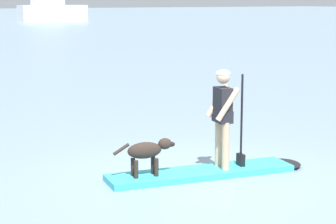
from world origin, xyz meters
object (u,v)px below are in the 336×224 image
object	(u,v)px
dog	(148,151)
moored_boat_center	(52,10)
paddleboard	(214,171)
person_paddler	(223,112)

from	to	relation	value
dog	moored_boat_center	distance (m)	75.70
paddleboard	person_paddler	world-z (taller)	person_paddler
person_paddler	dog	bearing A→B (deg)	168.86
person_paddler	moored_boat_center	size ratio (longest dim) A/B	0.18
paddleboard	moored_boat_center	size ratio (longest dim) A/B	0.38
paddleboard	moored_boat_center	distance (m)	75.53
person_paddler	moored_boat_center	distance (m)	75.49
paddleboard	person_paddler	size ratio (longest dim) A/B	2.13
paddleboard	dog	xyz separation A→B (m)	(-1.12, 0.22, 0.44)
paddleboard	moored_boat_center	bearing A→B (deg)	70.19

